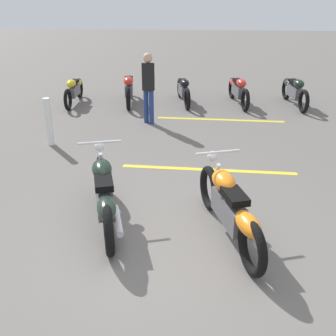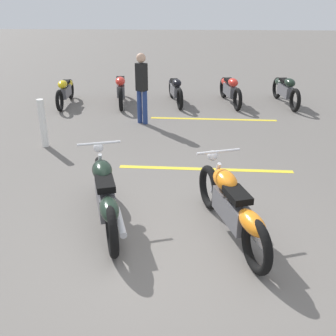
# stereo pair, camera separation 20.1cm
# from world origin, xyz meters

# --- Properties ---
(ground_plane) EXTENTS (60.00, 60.00, 0.00)m
(ground_plane) POSITION_xyz_m (0.00, 0.00, 0.00)
(ground_plane) COLOR #66605B
(motorcycle_bright_foreground) EXTENTS (2.16, 0.87, 1.04)m
(motorcycle_bright_foreground) POSITION_xyz_m (0.25, -0.87, 0.46)
(motorcycle_bright_foreground) COLOR black
(motorcycle_bright_foreground) RESTS_ON ground
(motorcycle_dark_foreground) EXTENTS (2.17, 0.85, 1.04)m
(motorcycle_dark_foreground) POSITION_xyz_m (0.49, 0.83, 0.46)
(motorcycle_dark_foreground) COLOR black
(motorcycle_dark_foreground) RESTS_ON ground
(motorcycle_row_far_left) EXTENTS (2.09, 0.41, 0.79)m
(motorcycle_row_far_left) POSITION_xyz_m (7.18, -3.06, 0.43)
(motorcycle_row_far_left) COLOR black
(motorcycle_row_far_left) RESTS_ON ground
(motorcycle_row_left) EXTENTS (2.04, 0.50, 0.77)m
(motorcycle_row_left) POSITION_xyz_m (7.18, -1.49, 0.42)
(motorcycle_row_left) COLOR black
(motorcycle_row_left) RESTS_ON ground
(motorcycle_row_center) EXTENTS (1.94, 0.51, 0.74)m
(motorcycle_row_center) POSITION_xyz_m (7.17, 0.08, 0.40)
(motorcycle_row_center) COLOR black
(motorcycle_row_center) RESTS_ON ground
(motorcycle_row_right) EXTENTS (2.15, 0.45, 0.81)m
(motorcycle_row_right) POSITION_xyz_m (7.06, 1.65, 0.44)
(motorcycle_row_right) COLOR black
(motorcycle_row_right) RESTS_ON ground
(motorcycle_row_far_right) EXTENTS (1.96, 0.30, 0.74)m
(motorcycle_row_far_right) POSITION_xyz_m (6.86, 3.21, 0.40)
(motorcycle_row_far_right) COLOR black
(motorcycle_row_far_right) RESTS_ON ground
(bystander_near_row) EXTENTS (0.28, 0.30, 1.69)m
(bystander_near_row) POSITION_xyz_m (5.17, 0.83, 0.95)
(bystander_near_row) COLOR navy
(bystander_near_row) RESTS_ON ground
(bollard_post) EXTENTS (0.14, 0.14, 1.01)m
(bollard_post) POSITION_xyz_m (3.49, 2.71, 0.51)
(bollard_post) COLOR white
(bollard_post) RESTS_ON ground
(parking_stripe_mid) EXTENTS (0.21, 3.20, 0.01)m
(parking_stripe_mid) POSITION_xyz_m (2.46, -0.62, 0.00)
(parking_stripe_mid) COLOR yellow
(parking_stripe_mid) RESTS_ON ground
(parking_stripe_far) EXTENTS (0.21, 3.20, 0.01)m
(parking_stripe_far) POSITION_xyz_m (5.59, -0.94, 0.00)
(parking_stripe_far) COLOR yellow
(parking_stripe_far) RESTS_ON ground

